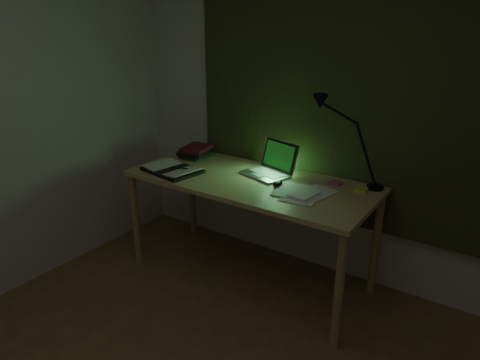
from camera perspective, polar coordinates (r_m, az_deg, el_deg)
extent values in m
cube|color=silver|center=(3.06, 12.94, 9.16)|extent=(3.50, 0.00, 2.50)
cube|color=#2C2F17|center=(2.99, 12.95, 12.80)|extent=(2.20, 0.06, 2.00)
ellipsoid|color=black|center=(2.86, 5.04, -0.44)|extent=(0.06, 0.09, 0.03)
cube|color=yellow|center=(2.87, 15.81, -1.22)|extent=(0.08, 0.08, 0.02)
cube|color=#C84E91|center=(2.94, 12.56, -0.39)|extent=(0.09, 0.09, 0.02)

